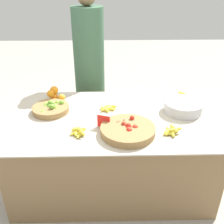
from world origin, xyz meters
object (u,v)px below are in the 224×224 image
(lime_bowl, at_px, (51,108))
(price_sign, at_px, (104,122))
(tomato_basket, at_px, (128,130))
(vendor_person, at_px, (90,73))
(metal_bowl, at_px, (183,107))

(lime_bowl, bearing_deg, price_sign, -30.97)
(tomato_basket, height_order, vendor_person, vendor_person)
(vendor_person, bearing_deg, lime_bowl, -112.22)
(tomato_basket, xyz_separation_m, price_sign, (-0.19, 0.10, 0.02))
(lime_bowl, relative_size, vendor_person, 0.19)
(price_sign, bearing_deg, metal_bowl, 39.27)
(tomato_basket, relative_size, metal_bowl, 1.26)
(lime_bowl, bearing_deg, vendor_person, 67.78)
(vendor_person, bearing_deg, price_sign, -81.04)
(metal_bowl, bearing_deg, tomato_basket, -146.29)
(price_sign, xyz_separation_m, vendor_person, (-0.17, 1.07, 0.03))
(metal_bowl, relative_size, vendor_person, 0.20)
(tomato_basket, distance_m, price_sign, 0.22)
(metal_bowl, distance_m, price_sign, 0.78)
(lime_bowl, distance_m, tomato_basket, 0.78)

